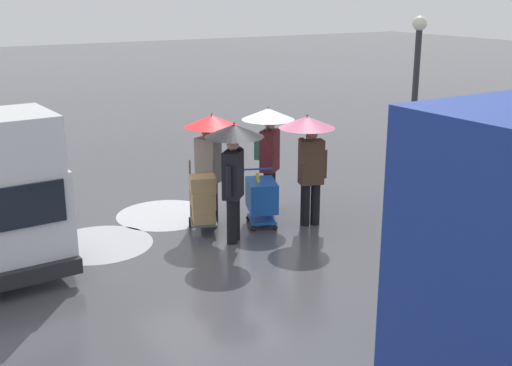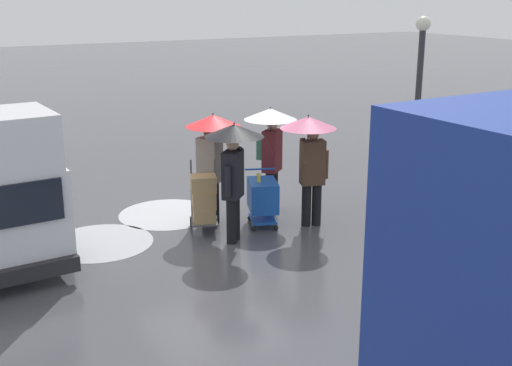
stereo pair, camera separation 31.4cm
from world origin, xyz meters
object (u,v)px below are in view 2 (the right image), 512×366
object	(u,v)px
pedestrian_pink_side	(212,142)
pedestrian_far_side	(310,144)
shopping_cart_vendor	(263,197)
pedestrian_black_side	(234,154)
street_lamp	(418,95)
pedestrian_white_side	(271,135)
hand_dolly_boxes	(204,200)

from	to	relation	value
pedestrian_pink_side	pedestrian_far_side	xyz separation A→B (m)	(-1.51, 1.05, 0.00)
shopping_cart_vendor	pedestrian_far_side	xyz separation A→B (m)	(-0.76, 0.42, 1.02)
shopping_cart_vendor	pedestrian_black_side	size ratio (longest dim) A/B	0.49
pedestrian_far_side	street_lamp	world-z (taller)	street_lamp
pedestrian_white_side	pedestrian_far_side	distance (m)	1.14
pedestrian_pink_side	pedestrian_far_side	bearing A→B (deg)	145.30
pedestrian_black_side	street_lamp	distance (m)	3.96
shopping_cart_vendor	pedestrian_pink_side	xyz separation A→B (m)	(0.75, -0.63, 1.02)
hand_dolly_boxes	pedestrian_white_side	distance (m)	2.00
shopping_cart_vendor	pedestrian_black_side	xyz separation A→B (m)	(0.82, 0.43, 1.02)
pedestrian_pink_side	pedestrian_white_side	bearing A→B (deg)	-176.76
hand_dolly_boxes	pedestrian_black_side	size ratio (longest dim) A/B	0.61
pedestrian_black_side	pedestrian_white_side	xyz separation A→B (m)	(-1.40, -1.13, -0.01)
hand_dolly_boxes	pedestrian_far_side	distance (m)	2.21
pedestrian_black_side	street_lamp	world-z (taller)	street_lamp
pedestrian_black_side	pedestrian_pink_side	bearing A→B (deg)	-94.07
pedestrian_pink_side	pedestrian_far_side	distance (m)	1.84
pedestrian_white_side	pedestrian_far_side	xyz separation A→B (m)	(-0.19, 1.12, 0.01)
street_lamp	pedestrian_white_side	bearing A→B (deg)	-30.15
pedestrian_pink_side	pedestrian_black_side	xyz separation A→B (m)	(0.07, 1.05, 0.00)
hand_dolly_boxes	pedestrian_pink_side	distance (m)	1.11
pedestrian_pink_side	shopping_cart_vendor	bearing A→B (deg)	140.13
pedestrian_white_side	shopping_cart_vendor	bearing A→B (deg)	50.56
shopping_cart_vendor	pedestrian_black_side	distance (m)	1.38
hand_dolly_boxes	shopping_cart_vendor	bearing A→B (deg)	168.47
hand_dolly_boxes	pedestrian_pink_side	xyz separation A→B (m)	(-0.37, -0.40, 0.97)
pedestrian_far_side	street_lamp	distance (m)	2.43
hand_dolly_boxes	pedestrian_pink_side	world-z (taller)	pedestrian_pink_side
shopping_cart_vendor	pedestrian_white_side	size ratio (longest dim) A/B	0.49
pedestrian_pink_side	hand_dolly_boxes	bearing A→B (deg)	47.37
shopping_cart_vendor	pedestrian_far_side	bearing A→B (deg)	151.08
hand_dolly_boxes	street_lamp	bearing A→B (deg)	167.01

